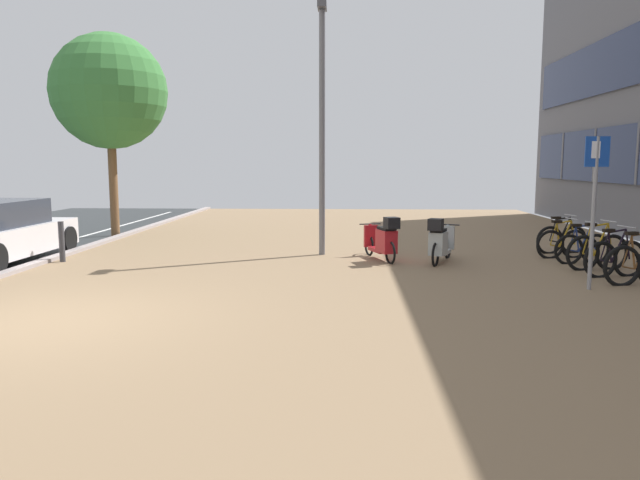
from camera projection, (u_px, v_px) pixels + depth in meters
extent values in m
cube|color=#886D4E|center=(396.00, 328.00, 7.84)|extent=(14.40, 40.00, 0.05)
cube|color=slate|center=(639.00, 154.00, 16.23)|extent=(0.10, 0.12, 1.70)
cube|color=slate|center=(595.00, 155.00, 19.05)|extent=(0.10, 0.12, 1.70)
cube|color=slate|center=(563.00, 156.00, 21.86)|extent=(0.10, 0.12, 1.70)
torus|color=black|center=(622.00, 266.00, 10.37)|extent=(0.75, 0.24, 0.75)
cylinder|color=brown|center=(633.00, 252.00, 10.38)|extent=(0.14, 0.07, 0.60)
cylinder|color=brown|center=(629.00, 268.00, 10.40)|extent=(0.25, 0.08, 0.08)
cylinder|color=brown|center=(627.00, 251.00, 10.35)|extent=(0.17, 0.06, 0.55)
cube|color=black|center=(632.00, 233.00, 10.32)|extent=(0.23, 0.14, 0.06)
torus|color=black|center=(600.00, 260.00, 11.11)|extent=(0.72, 0.26, 0.73)
torus|color=black|center=(629.00, 259.00, 11.24)|extent=(0.72, 0.26, 0.73)
cylinder|color=black|center=(619.00, 246.00, 11.15)|extent=(0.31, 0.11, 0.64)
cylinder|color=black|center=(610.00, 248.00, 11.12)|extent=(0.14, 0.07, 0.58)
cylinder|color=black|center=(617.00, 231.00, 11.11)|extent=(0.38, 0.13, 0.08)
cylinder|color=black|center=(606.00, 261.00, 11.14)|extent=(0.24, 0.09, 0.08)
cylinder|color=black|center=(604.00, 246.00, 11.09)|extent=(0.16, 0.07, 0.53)
cylinder|color=black|center=(628.00, 244.00, 11.19)|extent=(0.15, 0.07, 0.58)
cube|color=black|center=(609.00, 230.00, 11.06)|extent=(0.24, 0.14, 0.06)
cylinder|color=#ADADB2|center=(626.00, 227.00, 11.14)|extent=(0.15, 0.47, 0.02)
torus|color=black|center=(583.00, 254.00, 11.85)|extent=(0.75, 0.25, 0.75)
torus|color=black|center=(612.00, 253.00, 11.97)|extent=(0.75, 0.25, 0.75)
cylinder|color=#BB8A17|center=(601.00, 240.00, 11.89)|extent=(0.32, 0.11, 0.66)
cylinder|color=#BB8A17|center=(592.00, 241.00, 11.85)|extent=(0.14, 0.07, 0.60)
cylinder|color=#BB8A17|center=(600.00, 225.00, 11.84)|extent=(0.39, 0.13, 0.09)
cylinder|color=#BB8A17|center=(588.00, 255.00, 11.88)|extent=(0.25, 0.09, 0.08)
cylinder|color=#BB8A17|center=(587.00, 240.00, 11.83)|extent=(0.17, 0.06, 0.55)
cylinder|color=#BB8A17|center=(610.00, 238.00, 11.92)|extent=(0.15, 0.06, 0.60)
cube|color=black|center=(591.00, 224.00, 11.80)|extent=(0.23, 0.14, 0.06)
cylinder|color=#ADADB2|center=(608.00, 221.00, 11.87)|extent=(0.13, 0.47, 0.02)
torus|color=black|center=(569.00, 250.00, 12.61)|extent=(0.67, 0.19, 0.67)
torus|color=black|center=(595.00, 249.00, 12.70)|extent=(0.67, 0.19, 0.67)
cylinder|color=navy|center=(585.00, 238.00, 12.63)|extent=(0.30, 0.09, 0.59)
cylinder|color=navy|center=(577.00, 239.00, 12.61)|extent=(0.14, 0.06, 0.54)
cylinder|color=navy|center=(584.00, 226.00, 12.59)|extent=(0.37, 0.11, 0.08)
cylinder|color=navy|center=(574.00, 251.00, 12.63)|extent=(0.24, 0.07, 0.07)
cylinder|color=navy|center=(572.00, 238.00, 12.59)|extent=(0.16, 0.05, 0.49)
cylinder|color=navy|center=(594.00, 237.00, 12.65)|extent=(0.14, 0.06, 0.54)
cube|color=black|center=(576.00, 225.00, 12.56)|extent=(0.23, 0.13, 0.06)
cylinder|color=#ADADB2|center=(592.00, 222.00, 12.61)|extent=(0.11, 0.48, 0.02)
torus|color=black|center=(550.00, 245.00, 13.35)|extent=(0.68, 0.20, 0.68)
torus|color=black|center=(575.00, 244.00, 13.44)|extent=(0.68, 0.20, 0.68)
cylinder|color=#BC8C1B|center=(565.00, 234.00, 13.37)|extent=(0.30, 0.09, 0.60)
cylinder|color=#BC8C1B|center=(558.00, 235.00, 13.35)|extent=(0.14, 0.06, 0.54)
cylinder|color=#BC8C1B|center=(564.00, 222.00, 13.33)|extent=(0.36, 0.11, 0.08)
cylinder|color=#BC8C1B|center=(555.00, 246.00, 13.37)|extent=(0.23, 0.07, 0.07)
cylinder|color=#BC8C1B|center=(554.00, 234.00, 13.33)|extent=(0.16, 0.05, 0.50)
cylinder|color=#BC8C1B|center=(573.00, 233.00, 13.40)|extent=(0.14, 0.06, 0.54)
cube|color=black|center=(557.00, 221.00, 13.30)|extent=(0.23, 0.13, 0.06)
cylinder|color=#ADADB2|center=(572.00, 219.00, 13.35)|extent=(0.12, 0.48, 0.02)
torus|color=black|center=(550.00, 240.00, 14.07)|extent=(0.69, 0.22, 0.69)
torus|color=black|center=(573.00, 240.00, 14.18)|extent=(0.69, 0.22, 0.69)
cylinder|color=black|center=(564.00, 230.00, 14.10)|extent=(0.31, 0.10, 0.61)
cylinder|color=black|center=(557.00, 231.00, 14.07)|extent=(0.14, 0.06, 0.55)
cylinder|color=black|center=(563.00, 218.00, 14.06)|extent=(0.37, 0.12, 0.08)
cylinder|color=black|center=(554.00, 241.00, 14.09)|extent=(0.24, 0.08, 0.08)
cylinder|color=black|center=(553.00, 230.00, 14.05)|extent=(0.16, 0.06, 0.51)
cylinder|color=black|center=(572.00, 229.00, 14.13)|extent=(0.14, 0.06, 0.55)
cube|color=black|center=(556.00, 218.00, 14.02)|extent=(0.23, 0.14, 0.06)
cylinder|color=#ADADB2|center=(570.00, 215.00, 14.08)|extent=(0.13, 0.47, 0.02)
torus|color=black|center=(435.00, 255.00, 12.36)|extent=(0.25, 0.51, 0.53)
torus|color=black|center=(448.00, 247.00, 13.42)|extent=(0.25, 0.51, 0.53)
cube|color=#A5AFAE|center=(442.00, 252.00, 12.89)|extent=(0.51, 0.72, 0.08)
cube|color=#A5AFAE|center=(438.00, 243.00, 12.52)|extent=(0.47, 0.59, 0.48)
cube|color=black|center=(438.00, 230.00, 12.48)|extent=(0.42, 0.53, 0.06)
cylinder|color=#A5AFAE|center=(448.00, 236.00, 13.36)|extent=(0.11, 0.14, 0.53)
cube|color=#A5AFAE|center=(447.00, 238.00, 13.30)|extent=(0.33, 0.19, 0.53)
cylinder|color=black|center=(448.00, 225.00, 13.31)|extent=(0.49, 0.22, 0.03)
cube|color=black|center=(436.00, 224.00, 12.23)|extent=(0.36, 0.36, 0.24)
torus|color=black|center=(390.00, 253.00, 12.67)|extent=(0.22, 0.50, 0.51)
torus|color=black|center=(369.00, 245.00, 13.85)|extent=(0.22, 0.50, 0.51)
cube|color=#AD1B23|center=(379.00, 250.00, 13.26)|extent=(0.49, 0.75, 0.08)
cube|color=#AD1B23|center=(386.00, 241.00, 12.85)|extent=(0.46, 0.62, 0.49)
cube|color=black|center=(387.00, 229.00, 12.82)|extent=(0.41, 0.56, 0.06)
cylinder|color=#AD1B23|center=(370.00, 235.00, 13.79)|extent=(0.11, 0.14, 0.51)
cube|color=#AD1B23|center=(371.00, 236.00, 13.72)|extent=(0.33, 0.18, 0.51)
cylinder|color=black|center=(370.00, 224.00, 13.74)|extent=(0.50, 0.20, 0.03)
cube|color=black|center=(392.00, 223.00, 12.54)|extent=(0.36, 0.36, 0.24)
cylinder|color=black|center=(68.00, 239.00, 14.32)|extent=(0.20, 0.62, 0.62)
cylinder|color=gray|center=(593.00, 214.00, 9.93)|extent=(0.07, 0.07, 2.58)
cube|color=#1744A8|center=(597.00, 152.00, 9.79)|extent=(0.40, 0.02, 0.50)
cube|color=white|center=(596.00, 150.00, 9.77)|extent=(0.14, 0.01, 0.28)
cylinder|color=slate|center=(322.00, 136.00, 13.59)|extent=(0.14, 0.14, 5.53)
cube|color=#4C4C51|center=(322.00, 5.00, 13.21)|extent=(0.20, 0.52, 0.18)
cylinder|color=brown|center=(113.00, 185.00, 17.32)|extent=(0.25, 0.25, 3.03)
sphere|color=#3B7B39|center=(109.00, 91.00, 16.98)|extent=(3.28, 3.28, 3.28)
cylinder|color=#38383D|center=(62.00, 242.00, 12.86)|extent=(0.12, 0.12, 0.88)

